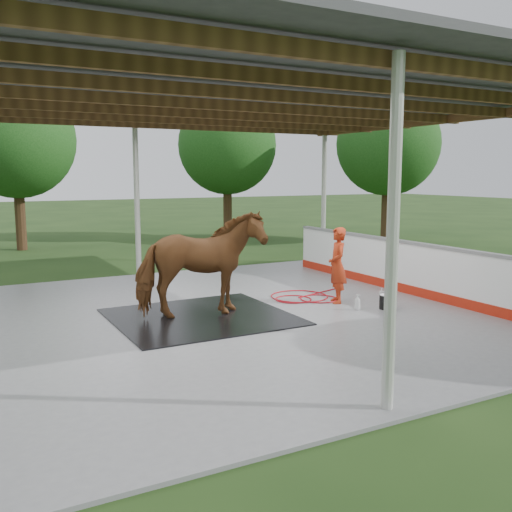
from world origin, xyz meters
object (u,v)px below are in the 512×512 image
horse (200,264)px  handler (337,265)px  dasher_board (405,268)px  wash_bucket (387,302)px

horse → handler: horse is taller
dasher_board → handler: size_ratio=5.20×
horse → wash_bucket: bearing=-101.0°
handler → dasher_board: bearing=116.5°
horse → handler: size_ratio=1.48×
horse → wash_bucket: size_ratio=7.42×
handler → wash_bucket: 1.23m
wash_bucket → handler: bearing=119.4°
horse → dasher_board: bearing=-83.7°
dasher_board → horse: size_ratio=3.52×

